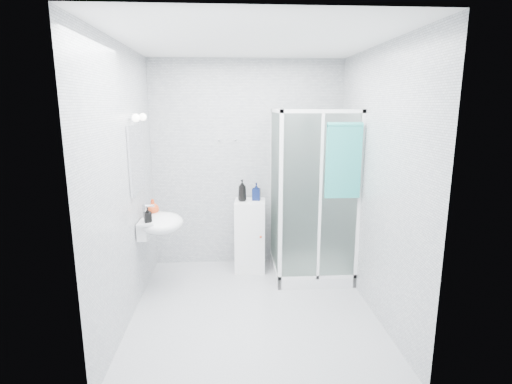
{
  "coord_description": "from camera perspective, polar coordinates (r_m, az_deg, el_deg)",
  "views": [
    {
      "loc": [
        -0.21,
        -3.73,
        2.04
      ],
      "look_at": [
        0.05,
        0.35,
        1.15
      ],
      "focal_mm": 28.0,
      "sensor_mm": 36.0,
      "label": 1
    }
  ],
  "objects": [
    {
      "name": "room",
      "position": [
        3.81,
        -0.41,
        1.08
      ],
      "size": [
        2.4,
        2.6,
        2.6
      ],
      "color": "silver",
      "rests_on": "ground"
    },
    {
      "name": "shower_enclosure",
      "position": [
        4.85,
        7.05,
        -6.98
      ],
      "size": [
        0.9,
        0.95,
        2.0
      ],
      "color": "white",
      "rests_on": "ground"
    },
    {
      "name": "wall_basin",
      "position": [
        4.43,
        -13.63,
        -4.38
      ],
      "size": [
        0.46,
        0.56,
        0.35
      ],
      "color": "white",
      "rests_on": "ground"
    },
    {
      "name": "mirror",
      "position": [
        4.32,
        -16.7,
        4.59
      ],
      "size": [
        0.02,
        0.6,
        0.7
      ],
      "primitive_type": "cube",
      "color": "white",
      "rests_on": "room"
    },
    {
      "name": "vanity_lights",
      "position": [
        4.28,
        -16.39,
        10.19
      ],
      "size": [
        0.1,
        0.4,
        0.08
      ],
      "color": "silver",
      "rests_on": "room"
    },
    {
      "name": "wall_hooks",
      "position": [
        5.0,
        -4.13,
        7.43
      ],
      "size": [
        0.23,
        0.06,
        0.03
      ],
      "color": "silver",
      "rests_on": "room"
    },
    {
      "name": "storage_cabinet",
      "position": [
        5.01,
        -0.85,
        -6.24
      ],
      "size": [
        0.4,
        0.41,
        0.9
      ],
      "rotation": [
        0.0,
        0.0,
        -0.08
      ],
      "color": "white",
      "rests_on": "ground"
    },
    {
      "name": "hand_towel",
      "position": [
        4.3,
        12.4,
        4.63
      ],
      "size": [
        0.37,
        0.05,
        0.8
      ],
      "color": "teal",
      "rests_on": "shower_enclosure"
    },
    {
      "name": "shampoo_bottle_a",
      "position": [
        4.84,
        -1.98,
        0.23
      ],
      "size": [
        0.13,
        0.14,
        0.27
      ],
      "primitive_type": "imported",
      "rotation": [
        0.0,
        0.0,
        -0.42
      ],
      "color": "black",
      "rests_on": "storage_cabinet"
    },
    {
      "name": "shampoo_bottle_b",
      "position": [
        4.9,
        0.04,
        0.07
      ],
      "size": [
        0.11,
        0.12,
        0.22
      ],
      "primitive_type": "imported",
      "rotation": [
        0.0,
        0.0,
        -0.2
      ],
      "color": "#0B1743",
      "rests_on": "storage_cabinet"
    },
    {
      "name": "soap_dispenser_orange",
      "position": [
        4.54,
        -14.52,
        -2.04
      ],
      "size": [
        0.16,
        0.16,
        0.17
      ],
      "primitive_type": "imported",
      "rotation": [
        0.0,
        0.0,
        -0.23
      ],
      "color": "#C23E16",
      "rests_on": "wall_basin"
    },
    {
      "name": "soap_dispenser_black",
      "position": [
        4.24,
        -15.22,
        -3.15
      ],
      "size": [
        0.09,
        0.1,
        0.16
      ],
      "primitive_type": "imported",
      "rotation": [
        0.0,
        0.0,
        0.4
      ],
      "color": "black",
      "rests_on": "wall_basin"
    }
  ]
}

